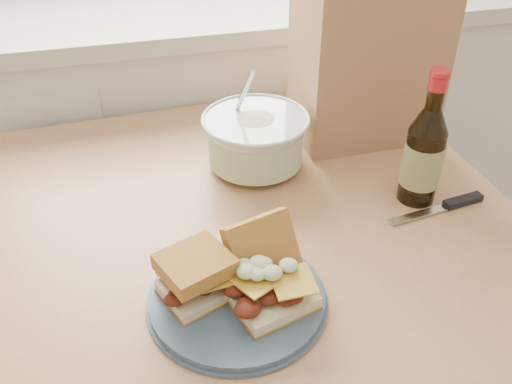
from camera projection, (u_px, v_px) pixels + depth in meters
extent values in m
cube|color=silver|center=(187.00, 150.00, 1.81)|extent=(2.40, 0.60, 0.90)
cube|color=#B9B7B0|center=(175.00, 2.00, 1.53)|extent=(2.50, 0.64, 0.04)
cube|color=tan|center=(259.00, 228.00, 1.03)|extent=(0.97, 0.97, 0.04)
cube|color=tan|center=(59.00, 276.00, 1.47)|extent=(0.06, 0.06, 0.73)
cube|color=tan|center=(350.00, 217.00, 1.67)|extent=(0.06, 0.06, 0.73)
cylinder|color=#3B4E60|center=(237.00, 299.00, 0.85)|extent=(0.26, 0.26, 0.02)
cube|color=beige|center=(197.00, 289.00, 0.84)|extent=(0.12, 0.12, 0.02)
cube|color=gold|center=(196.00, 274.00, 0.82)|extent=(0.07, 0.07, 0.00)
cube|color=#BA7B31|center=(195.00, 264.00, 0.81)|extent=(0.12, 0.12, 0.03)
cube|color=beige|center=(271.00, 296.00, 0.83)|extent=(0.14, 0.13, 0.02)
cube|color=gold|center=(271.00, 278.00, 0.81)|extent=(0.08, 0.08, 0.00)
cube|color=#BA7B31|center=(262.00, 248.00, 0.86)|extent=(0.12, 0.10, 0.10)
cone|color=silver|center=(256.00, 143.00, 1.12)|extent=(0.20, 0.20, 0.11)
cylinder|color=beige|center=(256.00, 145.00, 1.13)|extent=(0.19, 0.19, 0.07)
torus|color=silver|center=(256.00, 119.00, 1.09)|extent=(0.21, 0.21, 0.01)
cylinder|color=silver|center=(242.00, 97.00, 1.09)|extent=(0.04, 0.08, 0.14)
cylinder|color=black|center=(421.00, 166.00, 1.02)|extent=(0.07, 0.07, 0.14)
cone|color=black|center=(431.00, 120.00, 0.97)|extent=(0.07, 0.07, 0.04)
cylinder|color=black|center=(436.00, 92.00, 0.94)|extent=(0.03, 0.03, 0.06)
cylinder|color=#AB161D|center=(438.00, 83.00, 0.93)|extent=(0.03, 0.03, 0.02)
cylinder|color=#B42125|center=(440.00, 73.00, 0.92)|extent=(0.03, 0.03, 0.01)
cylinder|color=#384020|center=(422.00, 163.00, 1.02)|extent=(0.07, 0.07, 0.08)
cube|color=silver|center=(422.00, 214.00, 1.02)|extent=(0.14, 0.04, 0.00)
cube|color=black|center=(463.00, 201.00, 1.05)|extent=(0.08, 0.03, 0.01)
cube|color=#A06F4D|center=(368.00, 51.00, 1.16)|extent=(0.29, 0.19, 0.37)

